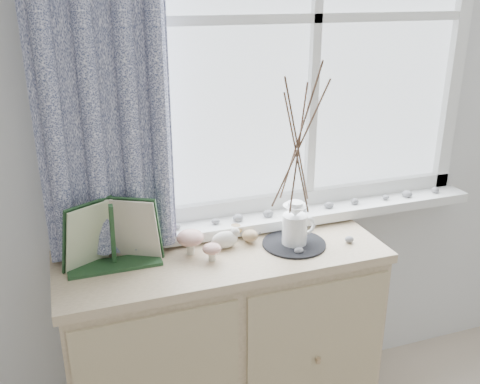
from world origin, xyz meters
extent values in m
cube|color=silver|center=(0.00, 2.00, 1.30)|extent=(4.00, 0.04, 2.60)
cube|color=silver|center=(0.30, 2.00, 1.65)|extent=(1.30, 0.01, 1.40)
cube|color=white|center=(0.30, 1.92, 0.88)|extent=(1.45, 0.16, 0.04)
cube|color=#0B143E|center=(-0.52, 1.87, 1.68)|extent=(0.44, 0.06, 1.61)
cube|color=beige|center=(-0.15, 1.75, 0.41)|extent=(1.17, 0.43, 0.81)
cube|color=beige|center=(-0.15, 1.75, 0.83)|extent=(1.20, 0.45, 0.03)
cube|color=#C5AF88|center=(0.14, 1.53, 0.41)|extent=(0.55, 0.01, 0.75)
cylinder|color=beige|center=(-0.26, 1.78, 0.88)|extent=(0.03, 0.03, 0.06)
ellipsoid|color=#992204|center=(-0.26, 1.78, 0.92)|extent=(0.10, 0.10, 0.05)
cylinder|color=beige|center=(-0.20, 1.71, 0.87)|extent=(0.03, 0.03, 0.04)
ellipsoid|color=#992204|center=(-0.20, 1.71, 0.89)|extent=(0.07, 0.07, 0.04)
ellipsoid|color=#A77F5D|center=(-0.03, 1.80, 0.88)|extent=(0.06, 0.05, 0.07)
ellipsoid|color=#A77F5D|center=(-0.07, 1.87, 0.88)|extent=(0.06, 0.05, 0.07)
cylinder|color=black|center=(0.12, 1.73, 0.85)|extent=(0.24, 0.24, 0.01)
cylinder|color=white|center=(0.12, 1.73, 0.91)|extent=(0.10, 0.10, 0.11)
cone|color=white|center=(0.12, 1.73, 0.99)|extent=(0.09, 0.09, 0.04)
cylinder|color=white|center=(0.12, 1.73, 1.01)|extent=(0.06, 0.06, 0.03)
torus|color=white|center=(0.18, 1.73, 0.92)|extent=(0.07, 0.02, 0.07)
ellipsoid|color=gray|center=(0.11, 1.65, 0.86)|extent=(0.03, 0.03, 0.02)
ellipsoid|color=gray|center=(0.15, 1.81, 0.86)|extent=(0.03, 0.03, 0.02)
ellipsoid|color=gray|center=(0.33, 1.67, 0.86)|extent=(0.03, 0.03, 0.02)
ellipsoid|color=gray|center=(0.03, 1.85, 0.86)|extent=(0.03, 0.03, 0.02)
camera|label=1|loc=(-0.67, 0.09, 1.76)|focal=40.00mm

